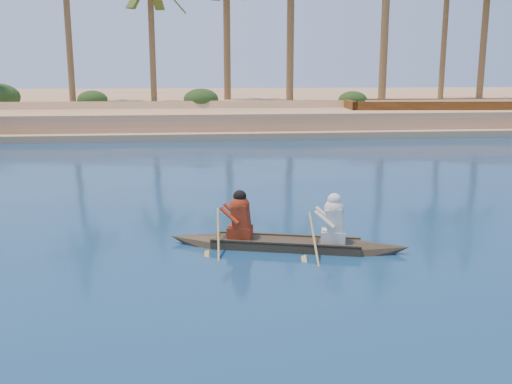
{
  "coord_description": "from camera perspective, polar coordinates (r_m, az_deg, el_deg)",
  "views": [
    {
      "loc": [
        -8.36,
        -7.64,
        3.55
      ],
      "look_at": [
        -6.86,
        5.59,
        0.73
      ],
      "focal_mm": 40.0,
      "sensor_mm": 36.0,
      "label": 1
    }
  ],
  "objects": [
    {
      "name": "sandy_embankment",
      "position": [
        55.25,
        2.3,
        8.81
      ],
      "size": [
        150.0,
        51.0,
        1.5
      ],
      "color": "tan",
      "rests_on": "ground"
    },
    {
      "name": "canoe",
      "position": [
        11.68,
        3.02,
        -4.42
      ],
      "size": [
        4.93,
        1.98,
        1.36
      ],
      "rotation": [
        0.0,
        0.0,
        -0.28
      ],
      "color": "#39301F",
      "rests_on": "ground"
    },
    {
      "name": "barge_mid",
      "position": [
        38.25,
        18.41,
        7.14
      ],
      "size": [
        13.01,
        5.26,
        2.12
      ],
      "rotation": [
        0.0,
        0.0,
        -0.08
      ],
      "color": "brown",
      "rests_on": "ground"
    },
    {
      "name": "shrub_cluster",
      "position": [
        40.1,
        5.67,
        8.53
      ],
      "size": [
        100.0,
        6.0,
        2.4
      ],
      "primitive_type": null,
      "color": "#1D3914",
      "rests_on": "ground"
    },
    {
      "name": "palm_grove",
      "position": [
        43.68,
        4.86,
        17.76
      ],
      "size": [
        110.0,
        14.0,
        16.0
      ],
      "primitive_type": null,
      "color": "#36521D",
      "rests_on": "ground"
    }
  ]
}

